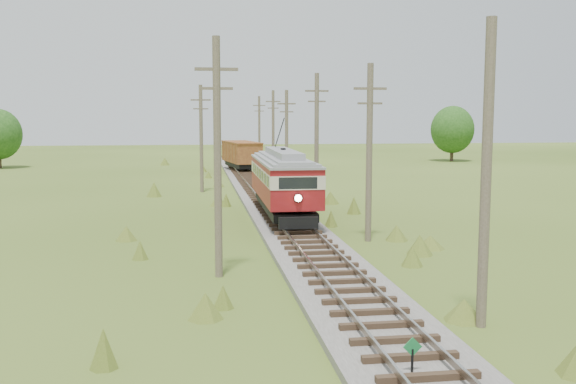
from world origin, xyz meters
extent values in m
cube|color=#605B54|center=(0.00, 34.00, 0.12)|extent=(3.60, 96.00, 0.25)
cube|color=#726659|center=(-0.72, 34.00, 0.48)|extent=(0.08, 96.00, 0.17)
cube|color=#726659|center=(0.72, 34.00, 0.48)|extent=(0.08, 96.00, 0.17)
cube|color=#2D2116|center=(0.00, 34.00, 0.33)|extent=(2.40, 96.00, 0.16)
cylinder|color=black|center=(-0.20, 1.50, 0.40)|extent=(0.06, 0.06, 0.80)
cube|color=#1A7537|center=(-0.20, 1.50, 0.85)|extent=(0.45, 0.03, 0.45)
cube|color=black|center=(0.00, 24.51, 1.00)|extent=(2.44, 10.76, 0.44)
cube|color=maroon|center=(0.00, 24.51, 1.97)|extent=(2.86, 11.70, 1.07)
cube|color=beige|center=(0.00, 24.51, 2.84)|extent=(2.89, 11.75, 0.68)
cube|color=black|center=(0.00, 24.51, 2.84)|extent=(2.91, 11.23, 0.53)
cube|color=maroon|center=(0.00, 24.51, 3.33)|extent=(2.86, 11.70, 0.29)
cube|color=gray|center=(0.00, 24.51, 3.65)|extent=(2.92, 11.81, 0.37)
cube|color=gray|center=(0.00, 24.51, 3.98)|extent=(1.33, 8.76, 0.39)
sphere|color=#FFF2BF|center=(-0.07, 18.60, 2.12)|extent=(0.35, 0.35, 0.35)
cylinder|color=black|center=(0.02, 26.26, 5.08)|extent=(0.11, 4.53, 1.87)
cylinder|color=black|center=(-0.78, 20.11, 0.95)|extent=(0.13, 0.78, 0.78)
cylinder|color=black|center=(0.68, 20.09, 0.95)|extent=(0.13, 0.78, 0.78)
cylinder|color=black|center=(-0.68, 28.93, 0.95)|extent=(0.13, 0.78, 0.78)
cylinder|color=black|center=(0.78, 28.91, 0.95)|extent=(0.13, 0.78, 0.78)
cube|color=black|center=(0.00, 57.72, 0.93)|extent=(3.26, 7.77, 0.52)
cube|color=#612E17|center=(0.00, 57.72, 2.23)|extent=(3.92, 8.67, 2.09)
cube|color=#612E17|center=(0.00, 57.72, 3.33)|extent=(4.00, 8.85, 0.13)
cylinder|color=black|center=(-0.41, 55.12, 0.98)|extent=(0.25, 0.85, 0.84)
cylinder|color=black|center=(1.15, 55.35, 0.98)|extent=(0.25, 0.85, 0.84)
cylinder|color=black|center=(-1.15, 60.09, 0.98)|extent=(0.25, 0.85, 0.84)
cylinder|color=black|center=(0.41, 60.32, 0.98)|extent=(0.25, 0.85, 0.84)
cone|color=gray|center=(4.20, 46.12, 0.67)|extent=(3.57, 3.57, 1.34)
cone|color=gray|center=(5.09, 45.00, 0.39)|extent=(2.01, 2.01, 0.78)
cylinder|color=brown|center=(3.10, 5.00, 4.40)|extent=(0.30, 0.30, 8.80)
cylinder|color=brown|center=(3.30, 18.00, 4.30)|extent=(0.30, 0.30, 8.60)
cube|color=brown|center=(3.30, 18.00, 7.40)|extent=(1.60, 0.12, 0.12)
cube|color=brown|center=(3.30, 18.00, 6.70)|extent=(1.20, 0.10, 0.10)
cylinder|color=brown|center=(3.20, 31.00, 4.50)|extent=(0.30, 0.30, 9.00)
cube|color=brown|center=(3.20, 31.00, 7.80)|extent=(1.60, 0.12, 0.12)
cube|color=brown|center=(3.20, 31.00, 7.10)|extent=(1.20, 0.10, 0.10)
cylinder|color=brown|center=(3.00, 44.00, 4.20)|extent=(0.30, 0.30, 8.40)
cube|color=brown|center=(3.00, 44.00, 7.20)|extent=(1.60, 0.12, 0.12)
cube|color=brown|center=(3.00, 44.00, 6.50)|extent=(1.20, 0.10, 0.10)
cylinder|color=brown|center=(3.40, 57.00, 4.45)|extent=(0.30, 0.30, 8.90)
cube|color=brown|center=(3.40, 57.00, 7.70)|extent=(1.60, 0.12, 0.12)
cube|color=brown|center=(3.40, 57.00, 7.00)|extent=(1.20, 0.10, 0.10)
cylinder|color=brown|center=(3.20, 70.00, 4.35)|extent=(0.30, 0.30, 8.70)
cube|color=brown|center=(3.20, 70.00, 7.50)|extent=(1.60, 0.12, 0.12)
cube|color=brown|center=(3.20, 70.00, 6.80)|extent=(1.20, 0.10, 0.10)
cylinder|color=brown|center=(-4.20, 12.00, 4.50)|extent=(0.30, 0.30, 9.00)
cube|color=brown|center=(-4.20, 12.00, 7.80)|extent=(1.60, 0.12, 0.12)
cube|color=brown|center=(-4.20, 12.00, 7.10)|extent=(1.20, 0.10, 0.10)
cylinder|color=brown|center=(-4.50, 40.00, 4.30)|extent=(0.30, 0.30, 8.60)
cube|color=brown|center=(-4.50, 40.00, 7.40)|extent=(1.60, 0.12, 0.12)
cube|color=brown|center=(-4.50, 40.00, 6.70)|extent=(1.20, 0.10, 0.10)
cylinder|color=#38281C|center=(30.00, 72.00, 1.26)|extent=(0.50, 0.50, 2.52)
ellipsoid|color=#1A4314|center=(30.00, 72.00, 4.34)|extent=(5.88, 5.88, 6.47)
camera|label=1|loc=(-5.04, -12.03, 6.06)|focal=40.00mm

